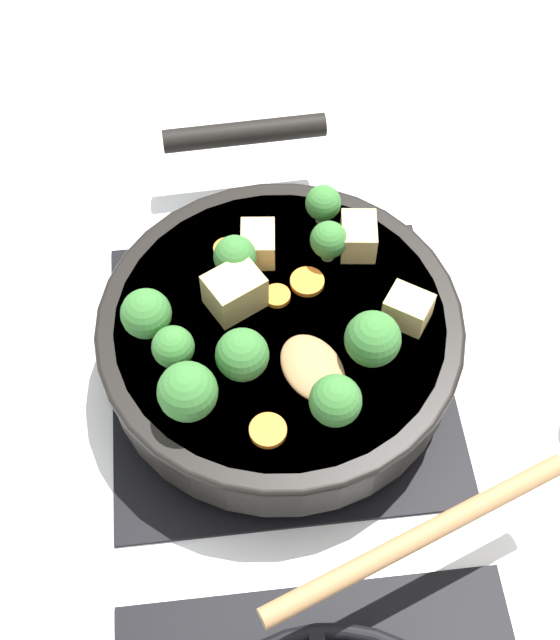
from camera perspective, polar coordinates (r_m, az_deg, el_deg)
name	(u,v)px	position (r m, az deg, el deg)	size (l,w,h in m)	color
ground_plane	(280,369)	(0.83, 0.00, -3.16)	(2.40, 2.40, 0.00)	white
front_burner_grate	(280,363)	(0.82, 0.00, -2.74)	(0.31, 0.31, 0.03)	black
skillet_pan	(280,334)	(0.78, -0.02, -0.88)	(0.32, 0.41, 0.06)	black
wooden_spoon	(372,463)	(0.69, 5.89, -9.09)	(0.24, 0.24, 0.02)	#A87A4C
tofu_cube_center_large	(408,309)	(0.76, 8.19, 0.71)	(0.04, 0.03, 0.03)	#DBB770
tofu_cube_near_handle	(358,236)	(0.80, 5.04, 5.36)	(0.04, 0.03, 0.03)	#DBB770
tofu_cube_east_chunk	(235,291)	(0.76, -2.92, 1.86)	(0.05, 0.04, 0.04)	#DBB770
tofu_cube_west_chunk	(258,244)	(0.79, -1.42, 4.89)	(0.04, 0.03, 0.03)	#DBB770
broccoli_floret_near_spoon	(242,355)	(0.71, -2.44, -2.26)	(0.04, 0.04, 0.05)	#709956
broccoli_floret_center_top	(146,309)	(0.74, -8.57, 0.68)	(0.04, 0.04, 0.05)	#709956
broccoli_floret_east_rim	(373,339)	(0.72, 5.95, -1.23)	(0.05, 0.05, 0.05)	#709956
broccoli_floret_west_rim	(173,347)	(0.72, -6.85, -1.76)	(0.04, 0.04, 0.04)	#709956
broccoli_floret_north_edge	(335,401)	(0.69, 3.57, -5.20)	(0.04, 0.04, 0.05)	#709956
broccoli_floret_south_cluster	(323,204)	(0.81, 2.78, 7.46)	(0.03, 0.03, 0.04)	#709956
broccoli_floret_mid_floret	(329,240)	(0.78, 3.14, 5.12)	(0.03, 0.03, 0.04)	#709956
broccoli_floret_small_inner	(188,392)	(0.69, -5.94, -4.60)	(0.05, 0.05, 0.05)	#709956
broccoli_floret_tall_stem	(235,257)	(0.77, -2.91, 4.06)	(0.04, 0.04, 0.04)	#709956
carrot_slice_orange_thin	(227,249)	(0.80, -3.43, 4.54)	(0.02, 0.02, 0.01)	orange
carrot_slice_near_center	(268,430)	(0.71, -0.77, -7.08)	(0.03, 0.03, 0.01)	orange
carrot_slice_edge_slice	(277,296)	(0.77, -0.17, 1.56)	(0.02, 0.02, 0.01)	orange
carrot_slice_under_broccoli	(307,282)	(0.78, 1.75, 2.46)	(0.03, 0.03, 0.01)	orange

